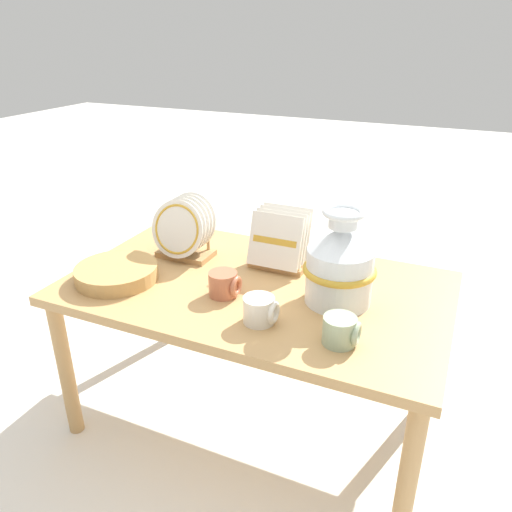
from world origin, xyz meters
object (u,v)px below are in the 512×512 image
Objects in this scene: dish_rack_square_plates at (280,246)px; mug_sage_glaze at (341,331)px; dish_rack_round_plates at (184,232)px; ceramic_vase at (340,263)px; mug_cream_glaze at (260,310)px; wicker_charger_stack at (117,273)px; mug_terracotta_glaze at (224,284)px.

dish_rack_square_plates is 0.54m from mug_sage_glaze.
ceramic_vase is at bearing -8.37° from dish_rack_round_plates.
dish_rack_square_plates is (-0.28, 0.17, -0.06)m from ceramic_vase.
mug_sage_glaze is (0.72, -0.33, -0.06)m from dish_rack_round_plates.
mug_sage_glaze is (0.35, -0.41, -0.04)m from dish_rack_square_plates.
mug_cream_glaze is at bearing -34.57° from dish_rack_round_plates.
dish_rack_square_plates is 0.41m from mug_cream_glaze.
dish_rack_square_plates is 2.04× the size of mug_sage_glaze.
wicker_charger_stack is at bearing -144.91° from dish_rack_square_plates.
dish_rack_round_plates is 0.36m from mug_terracotta_glaze.
dish_rack_square_plates reaches higher than mug_sage_glaze.
mug_terracotta_glaze is at bearing 149.23° from mug_cream_glaze.
ceramic_vase is 0.39m from mug_terracotta_glaze.
dish_rack_square_plates is 2.04× the size of mug_terracotta_glaze.
wicker_charger_stack is at bearing 175.91° from mug_sage_glaze.
dish_rack_round_plates reaches higher than wicker_charger_stack.
dish_rack_round_plates is 2.25× the size of mug_terracotta_glaze.
dish_rack_square_plates is 0.61m from wicker_charger_stack.
wicker_charger_stack is at bearing -167.12° from ceramic_vase.
dish_rack_square_plates is at bearing 148.20° from ceramic_vase.
dish_rack_round_plates is 0.31m from wicker_charger_stack.
wicker_charger_stack is 2.76× the size of mug_terracotta_glaze.
dish_rack_round_plates is 0.57m from mug_cream_glaze.
ceramic_vase reaches higher than dish_rack_round_plates.
mug_cream_glaze and mug_sage_glaze have the same top height.
dish_rack_round_plates reaches higher than mug_sage_glaze.
ceramic_vase is 1.10× the size of wicker_charger_stack.
dish_rack_square_plates is 0.31m from mug_terracotta_glaze.
dish_rack_round_plates is at bearing 66.13° from wicker_charger_stack.
ceramic_vase is at bearing 107.50° from mug_sage_glaze.
dish_rack_square_plates is 0.74× the size of wicker_charger_stack.
mug_sage_glaze is (0.07, -0.24, -0.10)m from ceramic_vase.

